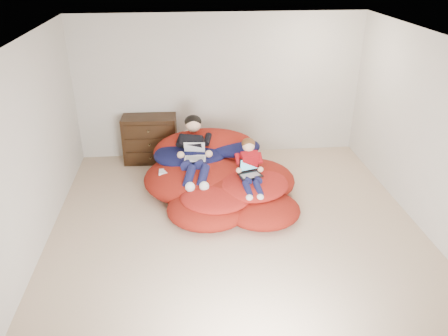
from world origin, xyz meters
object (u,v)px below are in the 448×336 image
Objects in this scene: older_boy at (194,148)px; laptop_white at (195,153)px; laptop_black at (250,170)px; dresser at (150,139)px; younger_boy at (250,166)px; beanbag_pile at (219,178)px.

older_boy is 3.77× the size of laptop_white.
laptop_white is 0.91m from laptop_black.
younger_boy reaches higher than dresser.
beanbag_pile is 2.81× the size of younger_boy.
dresser is 1.69m from beanbag_pile.
beanbag_pile is at bearing 139.51° from laptop_black.
laptop_black is at bearing -38.17° from older_boy.
laptop_white reaches higher than beanbag_pile.
beanbag_pile is 0.63m from laptop_black.
beanbag_pile is at bearing -49.23° from dresser.
older_boy is 0.99m from laptop_black.
older_boy is at bearing 141.83° from laptop_black.
laptop_white is (0.75, -1.16, 0.22)m from dresser.
younger_boy reaches higher than laptop_white.
dresser is at bearing 122.81° from laptop_white.
dresser is 1.30m from older_boy.
laptop_black is at bearing -90.00° from younger_boy.
laptop_white is at bearing -57.19° from dresser.
dresser is at bearing 130.77° from beanbag_pile.
dresser is 2.55× the size of laptop_black.
dresser is at bearing 126.07° from older_boy.
younger_boy is at bearing -38.90° from beanbag_pile.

